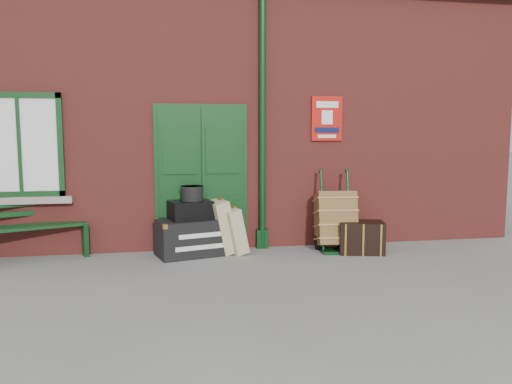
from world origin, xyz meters
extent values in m
plane|color=gray|center=(0.00, 0.00, 0.00)|extent=(80.00, 80.00, 0.00)
cube|color=maroon|center=(0.00, 3.50, 2.00)|extent=(10.00, 4.00, 4.00)
cube|color=#38302B|center=(0.00, 3.50, 4.15)|extent=(10.30, 4.30, 0.30)
cube|color=#0E3614|center=(-0.30, 1.46, 1.10)|extent=(1.42, 0.12, 2.32)
cube|color=white|center=(-2.90, 1.45, 1.65)|extent=(1.20, 0.08, 1.50)
cylinder|color=#0D3515|center=(0.65, 1.42, 2.00)|extent=(0.10, 0.10, 4.00)
cube|color=red|center=(1.70, 1.47, 2.05)|extent=(0.50, 0.03, 0.70)
cube|color=#0E3614|center=(-2.82, 1.25, 0.49)|extent=(1.68, 0.96, 0.04)
cube|color=#0E3614|center=(-2.90, 1.47, 0.79)|extent=(1.54, 0.59, 0.43)
cube|color=#0D3515|center=(-2.09, 1.52, 0.24)|extent=(0.23, 0.48, 0.49)
cube|color=black|center=(-0.44, 1.18, 0.27)|extent=(1.21, 0.87, 0.55)
cube|color=black|center=(-0.49, 1.18, 0.68)|extent=(0.70, 0.58, 0.27)
cylinder|color=black|center=(-0.46, 1.21, 0.93)|extent=(0.40, 0.40, 0.22)
cube|color=tan|center=(-0.04, 1.25, 0.41)|extent=(0.55, 0.66, 0.82)
cube|color=tan|center=(0.14, 1.18, 0.35)|extent=(0.49, 0.59, 0.71)
cube|color=#0D3515|center=(1.73, 0.95, 0.02)|extent=(0.51, 0.39, 0.05)
cylinder|color=#0D3515|center=(1.54, 1.14, 0.62)|extent=(0.07, 0.34, 1.22)
cylinder|color=#0D3515|center=(1.96, 1.09, 0.62)|extent=(0.07, 0.34, 1.22)
cylinder|color=black|center=(1.48, 1.17, 0.11)|extent=(0.07, 0.23, 0.23)
cylinder|color=black|center=(2.03, 1.11, 0.11)|extent=(0.07, 0.23, 0.23)
cube|color=brown|center=(1.75, 1.10, 0.50)|extent=(0.66, 0.70, 0.90)
cube|color=black|center=(2.08, 0.86, 0.24)|extent=(0.75, 0.57, 0.48)
camera|label=1|loc=(-0.79, -6.22, 1.80)|focal=35.00mm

